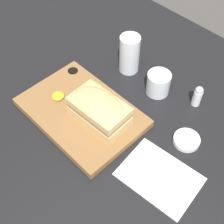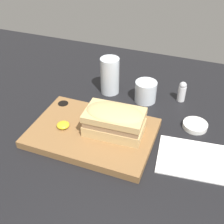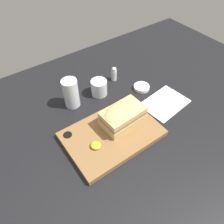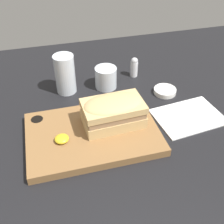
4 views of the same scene
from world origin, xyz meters
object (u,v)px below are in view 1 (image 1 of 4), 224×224
sandwich (97,109)px  wine_glass (158,84)px  napkin (159,177)px  water_glass (129,56)px  salt_shaker (198,96)px  serving_board (81,112)px  condiment_dish (187,140)px

sandwich → wine_glass: (3.60, 21.20, -3.07)cm
napkin → water_glass: bearing=145.1°
salt_shaker → wine_glass: bearing=-158.9°
sandwich → serving_board: bearing=-169.0°
wine_glass → salt_shaker: same height
serving_board → condiment_dish: 30.02cm
sandwich → salt_shaker: bearing=60.1°
sandwich → napkin: 23.56cm
serving_board → napkin: 28.38cm
serving_board → napkin: serving_board is taller
serving_board → salt_shaker: (20.28, 26.55, 2.46)cm
wine_glass → napkin: bearing=-48.3°
wine_glass → napkin: (19.13, -21.44, -3.14)cm
wine_glass → water_glass: bearing=176.0°
serving_board → water_glass: water_glass is taller
sandwich → water_glass: bearing=112.7°
napkin → salt_shaker: size_ratio=2.91×
water_glass → serving_board: bearing=-81.2°
wine_glass → salt_shaker: (11.05, 4.26, 0.22)cm
wine_glass → napkin: 28.90cm
serving_board → condiment_dish: (26.59, 13.92, -0.34)cm
sandwich → condiment_dish: bearing=31.5°
salt_shaker → water_glass: bearing=-172.0°
napkin → condiment_dish: (-1.76, 13.06, 0.55)cm
sandwich → salt_shaker: size_ratio=2.32×
water_glass → wine_glass: size_ratio=1.78×
condiment_dish → wine_glass: bearing=154.3°
serving_board → napkin: (28.35, 0.86, -0.90)cm
sandwich → salt_shaker: 29.52cm
water_glass → wine_glass: (12.83, -0.89, -2.09)cm
sandwich → water_glass: 23.96cm
wine_glass → salt_shaker: size_ratio=1.01×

